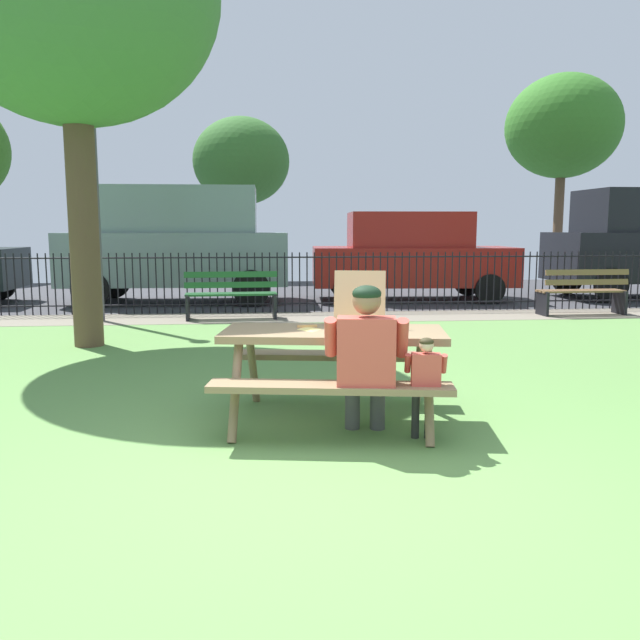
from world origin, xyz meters
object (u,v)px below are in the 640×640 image
Objects in this scene: parked_car_center at (177,242)px; far_tree_midleft at (241,163)px; lamp_post_walkway at (94,158)px; park_bench_right at (582,293)px; pizza_box_open at (359,319)px; far_tree_center at (563,127)px; adult_at_table at (366,356)px; picnic_table_foreground at (333,351)px; child_at_table at (425,379)px; pizza_slice_on_table at (309,328)px; park_bench_center at (231,296)px; parked_car_right at (411,255)px.

far_tree_midleft is (1.20, 7.24, 2.38)m from parked_car_center.
parked_car_center is at bearing -99.38° from far_tree_midleft.
park_bench_right is at bearing 0.15° from lamp_post_walkway.
park_bench_right is at bearing -56.95° from far_tree_midleft.
far_tree_midleft is (-1.40, 16.26, 2.82)m from pizza_box_open.
adult_at_table is at bearing -118.98° from far_tree_center.
adult_at_table is at bearing -71.04° from picnic_table_foreground.
lamp_post_walkway reaches higher than child_at_table.
adult_at_table is 0.23× the size of far_tree_midleft.
pizza_slice_on_table is at bearing 138.46° from child_at_table.
park_bench_center is at bearing -65.39° from parked_car_center.
pizza_slice_on_table is 16.45m from far_tree_midleft.
adult_at_table is 0.25× the size of parked_car_center.
pizza_box_open is at bearing -105.66° from parked_car_right.
child_at_table is 0.17× the size of parked_car_center.
far_tree_midleft is at bearing 90.41° from park_bench_center.
lamp_post_walkway is at bearing 117.26° from pizza_slice_on_table.
lamp_post_walkway is (-3.57, 6.23, 1.91)m from pizza_box_open.
lamp_post_walkway is 0.69× the size of far_tree_center.
adult_at_table reaches higher than picnic_table_foreground.
picnic_table_foreground is at bearing -120.26° from far_tree_center.
park_bench_center reaches higher than pizza_slice_on_table.
pizza_box_open is at bearing -85.09° from far_tree_midleft.
far_tree_midleft is at bearing 180.00° from far_tree_center.
picnic_table_foreground is 3.53× the size of pizza_box_open.
lamp_post_walkway is at bearing -179.43° from park_bench_center.
far_tree_center is at bearing 37.99° from lamp_post_walkway.
park_bench_right is (5.14, 6.77, -0.24)m from adult_at_table.
park_bench_center and park_bench_right have the same top height.
pizza_slice_on_table is 8.28m from park_bench_right.
pizza_slice_on_table is 19.29m from far_tree_center.
lamp_post_walkway is at bearing 120.07° from child_at_table.
pizza_box_open is at bearing -13.07° from pizza_slice_on_table.
far_tree_center reaches higher than pizza_box_open.
adult_at_table reaches higher than park_bench_right.
picnic_table_foreground is 0.88m from child_at_table.
pizza_slice_on_table is 0.05× the size of parked_car_center.
parked_car_center is 5.13m from parked_car_right.
child_at_table is (0.80, -0.71, -0.28)m from pizza_slice_on_table.
parked_car_center reaches higher than parked_car_right.
park_bench_right is at bearing 50.72° from pizza_box_open.
picnic_table_foreground is 8.04× the size of pizza_slice_on_table.
far_tree_center is (9.67, 16.16, 4.15)m from pizza_slice_on_table.
pizza_box_open is 7.43m from lamp_post_walkway.
picnic_table_foreground is 2.46× the size of child_at_table.
parked_car_right is (6.09, 2.79, -1.76)m from lamp_post_walkway.
park_bench_center is (-1.30, 6.77, -0.24)m from adult_at_table.
adult_at_table is (-0.02, -0.52, -0.20)m from pizza_box_open.
far_tree_midleft is at bearing 93.52° from pizza_slice_on_table.
far_tree_midleft is at bearing 94.19° from picnic_table_foreground.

